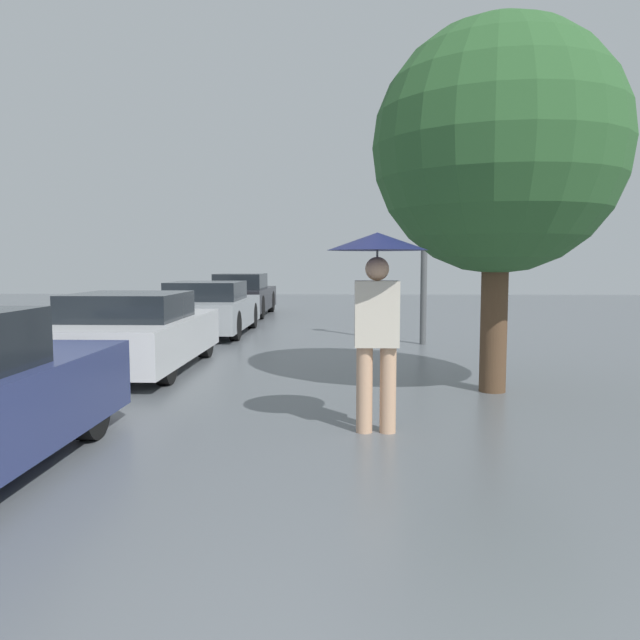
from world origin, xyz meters
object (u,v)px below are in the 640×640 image
at_px(pedestrian, 377,283).
at_px(parked_car_farthest, 242,296).
at_px(street_lamp, 425,217).
at_px(parked_car_second, 133,333).
at_px(tree, 498,149).
at_px(parked_car_third, 209,309).

bearing_deg(pedestrian, parked_car_farthest, 104.45).
height_order(pedestrian, street_lamp, street_lamp).
relative_size(parked_car_second, street_lamp, 0.99).
distance_m(pedestrian, tree, 2.94).
relative_size(pedestrian, tree, 0.42).
distance_m(parked_car_third, tree, 8.24).
relative_size(pedestrian, parked_car_third, 0.47).
relative_size(parked_car_third, street_lamp, 1.02).
bearing_deg(street_lamp, tree, -86.38).
height_order(parked_car_third, street_lamp, street_lamp).
relative_size(pedestrian, street_lamp, 0.48).
distance_m(pedestrian, parked_car_third, 8.82).
height_order(tree, street_lamp, tree).
height_order(parked_car_second, street_lamp, street_lamp).
bearing_deg(pedestrian, tree, 51.31).
bearing_deg(pedestrian, street_lamp, 78.83).
xyz_separation_m(parked_car_farthest, street_lamp, (4.65, -6.66, 1.88)).
distance_m(parked_car_second, parked_car_farthest, 9.72).
distance_m(parked_car_third, street_lamp, 5.27).
xyz_separation_m(parked_car_second, parked_car_third, (0.13, 4.72, 0.01)).
bearing_deg(parked_car_second, tree, -16.10).
xyz_separation_m(parked_car_third, street_lamp, (4.61, -1.66, 1.92)).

